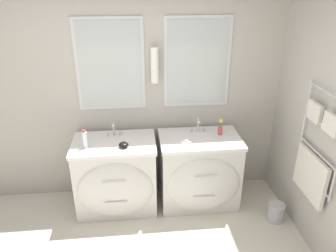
% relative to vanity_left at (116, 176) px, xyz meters
% --- Properties ---
extents(wall_back, '(5.20, 0.17, 2.60)m').
position_rel_vanity_left_xyz_m(wall_back, '(0.18, 0.41, 0.87)').
color(wall_back, '#B2ADA3').
rests_on(wall_back, ground_plane).
extents(wall_right, '(0.13, 3.62, 2.60)m').
position_rel_vanity_left_xyz_m(wall_right, '(2.00, -0.58, 0.85)').
color(wall_right, '#B2ADA3').
rests_on(wall_right, ground_plane).
extents(vanity_left, '(0.92, 0.67, 0.86)m').
position_rel_vanity_left_xyz_m(vanity_left, '(0.00, 0.00, 0.00)').
color(vanity_left, silver).
rests_on(vanity_left, ground_plane).
extents(vanity_right, '(0.92, 0.67, 0.86)m').
position_rel_vanity_left_xyz_m(vanity_right, '(0.97, 0.00, 0.00)').
color(vanity_right, silver).
rests_on(vanity_right, ground_plane).
extents(faucet_left, '(0.17, 0.11, 0.17)m').
position_rel_vanity_left_xyz_m(faucet_left, '(-0.00, 0.19, 0.50)').
color(faucet_left, silver).
rests_on(faucet_left, vanity_left).
extents(faucet_right, '(0.17, 0.11, 0.17)m').
position_rel_vanity_left_xyz_m(faucet_right, '(0.97, 0.19, 0.50)').
color(faucet_right, silver).
rests_on(faucet_right, vanity_right).
extents(toiletry_bottle, '(0.05, 0.05, 0.21)m').
position_rel_vanity_left_xyz_m(toiletry_bottle, '(-0.29, -0.06, 0.52)').
color(toiletry_bottle, silver).
rests_on(toiletry_bottle, vanity_left).
extents(amenity_bowl, '(0.10, 0.10, 0.06)m').
position_rel_vanity_left_xyz_m(amenity_bowl, '(0.11, -0.10, 0.45)').
color(amenity_bowl, black).
rests_on(amenity_bowl, vanity_left).
extents(flower_vase, '(0.05, 0.05, 0.20)m').
position_rel_vanity_left_xyz_m(flower_vase, '(1.22, 0.10, 0.51)').
color(flower_vase, '#CC4C51').
rests_on(flower_vase, vanity_right).
extents(soap_dish, '(0.11, 0.07, 0.04)m').
position_rel_vanity_left_xyz_m(soap_dish, '(0.79, -0.07, 0.44)').
color(soap_dish, white).
rests_on(soap_dish, vanity_right).
extents(waste_bin, '(0.19, 0.19, 0.21)m').
position_rel_vanity_left_xyz_m(waste_bin, '(1.78, -0.41, -0.33)').
color(waste_bin, '#B7B7BC').
rests_on(waste_bin, ground_plane).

